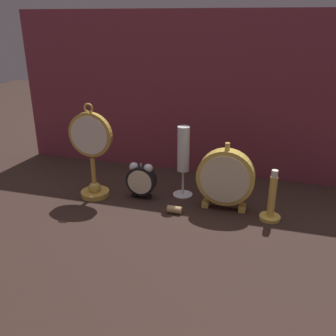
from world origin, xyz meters
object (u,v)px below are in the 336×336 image
pocket_watch_on_stand (92,155)px  wine_cork (175,210)px  mantel_clock_silver (225,178)px  champagne_flute (183,155)px  alarm_clock_twin_bell (141,179)px  brass_candlestick (271,203)px

pocket_watch_on_stand → wine_cork: size_ratio=7.12×
mantel_clock_silver → wine_cork: mantel_clock_silver is taller
champagne_flute → wine_cork: (0.01, -0.12, -0.13)m
champagne_flute → alarm_clock_twin_bell: bearing=-155.1°
champagne_flute → brass_candlestick: 0.30m
champagne_flute → brass_candlestick: (0.27, -0.08, -0.09)m
pocket_watch_on_stand → mantel_clock_silver: (0.41, 0.03, -0.04)m
wine_cork → champagne_flute: bearing=93.1°
mantel_clock_silver → wine_cork: bearing=-153.3°
mantel_clock_silver → wine_cork: size_ratio=4.90×
mantel_clock_silver → brass_candlestick: mantel_clock_silver is taller
mantel_clock_silver → champagne_flute: (-0.14, 0.06, 0.04)m
wine_cork → mantel_clock_silver: bearing=26.7°
pocket_watch_on_stand → mantel_clock_silver: bearing=3.8°
pocket_watch_on_stand → alarm_clock_twin_bell: size_ratio=2.57×
mantel_clock_silver → pocket_watch_on_stand: bearing=-176.2°
alarm_clock_twin_bell → champagne_flute: champagne_flute is taller
pocket_watch_on_stand → champagne_flute: 0.28m
alarm_clock_twin_bell → champagne_flute: bearing=24.9°
alarm_clock_twin_bell → brass_candlestick: 0.40m
brass_candlestick → wine_cork: bearing=-171.3°
mantel_clock_silver → wine_cork: (-0.13, -0.07, -0.09)m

